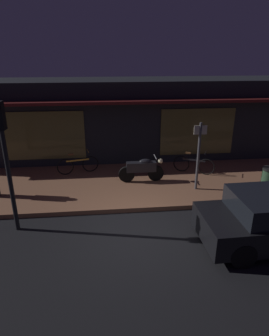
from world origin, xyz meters
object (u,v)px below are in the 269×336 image
object	(u,v)px
trash_bin	(268,180)
traffic_light_pole	(4,146)
bicycle_extra	(194,165)
bicycle_parked	(78,165)
motorcycle	(142,169)
sign_post	(199,153)

from	to	relation	value
trash_bin	traffic_light_pole	xyz separation A→B (m)	(-8.04, -1.22, 1.86)
bicycle_extra	trash_bin	distance (m)	2.85
bicycle_parked	bicycle_extra	bearing A→B (deg)	-5.66
bicycle_parked	trash_bin	xyz separation A→B (m)	(6.60, -2.49, 0.11)
bicycle_parked	motorcycle	bearing A→B (deg)	-23.12
sign_post	bicycle_extra	bearing A→B (deg)	77.12
sign_post	trash_bin	distance (m)	2.55
bicycle_parked	trash_bin	bearing A→B (deg)	-20.65
motorcycle	bicycle_extra	bearing A→B (deg)	15.33
trash_bin	traffic_light_pole	distance (m)	8.34
traffic_light_pole	sign_post	bearing A→B (deg)	17.31
trash_bin	traffic_light_pole	size ratio (longest dim) A/B	0.26
bicycle_extra	traffic_light_pole	world-z (taller)	traffic_light_pole
sign_post	trash_bin	world-z (taller)	sign_post
bicycle_parked	traffic_light_pole	world-z (taller)	traffic_light_pole
motorcycle	sign_post	bearing A→B (deg)	-25.86
bicycle_parked	bicycle_extra	size ratio (longest dim) A/B	1.08
bicycle_parked	traffic_light_pole	bearing A→B (deg)	-111.26
motorcycle	traffic_light_pole	distance (m)	5.06
sign_post	trash_bin	size ratio (longest dim) A/B	2.58
motorcycle	bicycle_extra	xyz separation A→B (m)	(2.16, 0.59, -0.14)
bicycle_extra	traffic_light_pole	bearing A→B (deg)	-151.74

